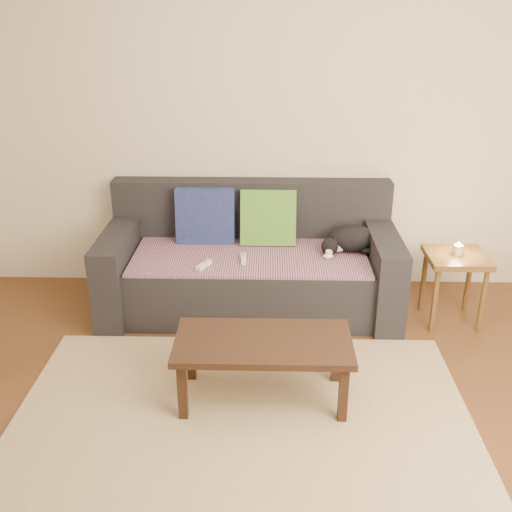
{
  "coord_description": "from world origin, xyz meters",
  "views": [
    {
      "loc": [
        0.14,
        -2.44,
        2.1
      ],
      "look_at": [
        0.05,
        1.2,
        0.55
      ],
      "focal_mm": 42.0,
      "sensor_mm": 36.0,
      "label": 1
    }
  ],
  "objects_px": {
    "wii_remote_b": "(204,265)",
    "coffee_table": "(263,348)",
    "wii_remote_a": "(243,259)",
    "side_table": "(455,266)",
    "sofa": "(250,266)",
    "cat": "(350,239)"
  },
  "relations": [
    {
      "from": "cat",
      "to": "wii_remote_b",
      "type": "bearing_deg",
      "value": -158.38
    },
    {
      "from": "cat",
      "to": "coffee_table",
      "type": "relative_size",
      "value": 0.44
    },
    {
      "from": "wii_remote_b",
      "to": "coffee_table",
      "type": "height_order",
      "value": "wii_remote_b"
    },
    {
      "from": "wii_remote_b",
      "to": "sofa",
      "type": "bearing_deg",
      "value": -17.77
    },
    {
      "from": "side_table",
      "to": "coffee_table",
      "type": "height_order",
      "value": "side_table"
    },
    {
      "from": "sofa",
      "to": "wii_remote_a",
      "type": "bearing_deg",
      "value": -102.03
    },
    {
      "from": "cat",
      "to": "wii_remote_a",
      "type": "distance_m",
      "value": 0.79
    },
    {
      "from": "wii_remote_b",
      "to": "coffee_table",
      "type": "xyz_separation_m",
      "value": [
        0.42,
        -0.86,
        -0.11
      ]
    },
    {
      "from": "sofa",
      "to": "side_table",
      "type": "bearing_deg",
      "value": -8.3
    },
    {
      "from": "wii_remote_b",
      "to": "side_table",
      "type": "height_order",
      "value": "side_table"
    },
    {
      "from": "wii_remote_a",
      "to": "coffee_table",
      "type": "bearing_deg",
      "value": -175.81
    },
    {
      "from": "wii_remote_a",
      "to": "side_table",
      "type": "xyz_separation_m",
      "value": [
        1.47,
        -0.01,
        -0.04
      ]
    },
    {
      "from": "sofa",
      "to": "cat",
      "type": "height_order",
      "value": "sofa"
    },
    {
      "from": "coffee_table",
      "to": "wii_remote_a",
      "type": "bearing_deg",
      "value": 98.87
    },
    {
      "from": "cat",
      "to": "wii_remote_a",
      "type": "bearing_deg",
      "value": -160.65
    },
    {
      "from": "wii_remote_a",
      "to": "side_table",
      "type": "height_order",
      "value": "side_table"
    },
    {
      "from": "wii_remote_a",
      "to": "coffee_table",
      "type": "distance_m",
      "value": 1.0
    },
    {
      "from": "cat",
      "to": "coffee_table",
      "type": "distance_m",
      "value": 1.34
    },
    {
      "from": "sofa",
      "to": "wii_remote_b",
      "type": "relative_size",
      "value": 14.0
    },
    {
      "from": "wii_remote_a",
      "to": "wii_remote_b",
      "type": "height_order",
      "value": "same"
    },
    {
      "from": "side_table",
      "to": "coffee_table",
      "type": "xyz_separation_m",
      "value": [
        -1.32,
        -0.97,
        -0.08
      ]
    },
    {
      "from": "sofa",
      "to": "wii_remote_b",
      "type": "distance_m",
      "value": 0.46
    }
  ]
}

